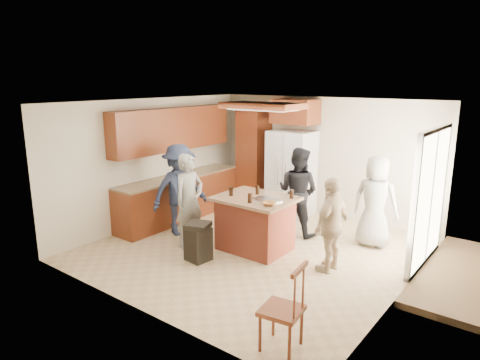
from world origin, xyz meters
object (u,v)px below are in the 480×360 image
Objects in this scene: refrigerator at (291,173)px; person_behind_right at (375,201)px; person_counter at (180,190)px; trash_bin at (198,241)px; spindle_chair at (283,311)px; person_front_left at (189,201)px; kitchen_island at (255,223)px; person_side_right at (331,225)px; person_behind_left at (298,192)px.

person_behind_right is at bearing -18.48° from refrigerator.
person_counter is 1.41m from trash_bin.
person_front_left is at bearing 151.78° from spindle_chair.
kitchen_island is at bearing -65.25° from person_counter.
person_side_right is 0.81× the size of refrigerator.
person_behind_right is 0.90× the size of refrigerator.
person_behind_left reaches higher than trash_bin.
person_side_right is at bearing 136.46° from person_behind_left.
trash_bin is (-1.85, -0.95, -0.41)m from person_side_right.
person_behind_right is at bearing 49.26° from trash_bin.
refrigerator is 4.86m from spindle_chair.
person_behind_right is 2.22m from refrigerator.
trash_bin is at bearing 153.41° from spindle_chair.
person_behind_left is at bearing 79.82° from kitchen_island.
person_front_left is 1.64× the size of spindle_chair.
person_behind_left is 3.60m from spindle_chair.
person_behind_right reaches higher than trash_bin.
person_front_left is at bearing -99.62° from refrigerator.
person_behind_left is at bearing 10.94° from person_behind_right.
person_front_left is 1.11× the size of person_side_right.
refrigerator is (-1.94, 2.09, 0.17)m from person_side_right.
person_side_right is 1.41m from kitchen_island.
trash_bin is at bearing -105.75° from person_counter.
person_front_left is at bearing -151.37° from kitchen_island.
person_side_right is at bearing -68.64° from person_counter.
kitchen_island is (-1.54, -1.41, -0.33)m from person_behind_right.
person_counter is at bearing 25.30° from person_behind_right.
person_front_left is at bearing -73.05° from person_side_right.
person_counter reaches higher than trash_bin.
person_side_right is 0.86× the size of person_counter.
person_front_left reaches higher than person_behind_right.
trash_bin is (-0.66, -2.01, -0.51)m from person_behind_left.
person_behind_right is 1.40m from person_side_right.
person_counter is 0.95× the size of refrigerator.
person_behind_right is 1.26× the size of kitchen_island.
person_behind_left is 1.27m from refrigerator.
refrigerator is (-0.75, 1.02, 0.07)m from person_behind_left.
person_side_right is 1.15× the size of kitchen_island.
person_side_right reaches higher than spindle_chair.
kitchen_island is (0.56, -2.11, -0.43)m from refrigerator.
person_front_left is 3.27m from spindle_chair.
spindle_chair is at bearing -60.08° from refrigerator.
person_counter is at bearing 34.91° from person_behind_left.
trash_bin is (0.54, -0.38, -0.50)m from person_front_left.
person_front_left is 3.21m from person_behind_right.
person_behind_right reaches higher than kitchen_island.
trash_bin is at bearing -59.38° from person_side_right.
person_side_right is at bearing -72.02° from person_front_left.
refrigerator is 2.22m from kitchen_island.
trash_bin is (0.09, -3.03, -0.58)m from refrigerator.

